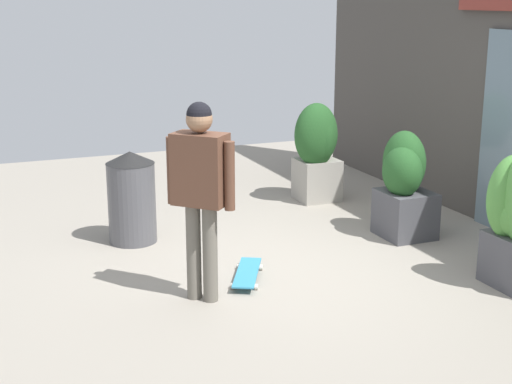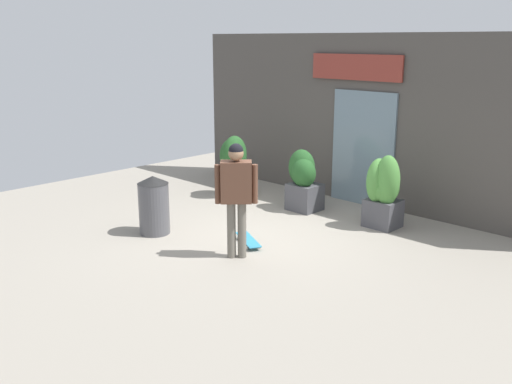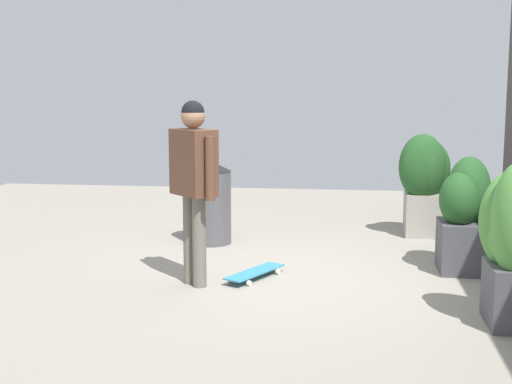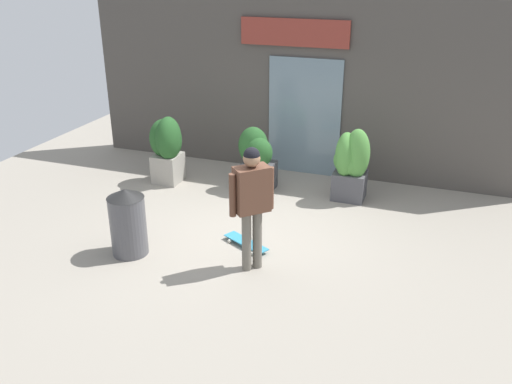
{
  "view_description": "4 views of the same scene",
  "coord_description": "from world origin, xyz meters",
  "px_view_note": "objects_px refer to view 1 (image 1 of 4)",
  "views": [
    {
      "loc": [
        6.25,
        -2.74,
        2.6
      ],
      "look_at": [
        0.28,
        -0.31,
        0.89
      ],
      "focal_mm": 51.88,
      "sensor_mm": 36.0,
      "label": 1
    },
    {
      "loc": [
        6.28,
        -6.51,
        3.21
      ],
      "look_at": [
        0.28,
        -0.31,
        0.89
      ],
      "focal_mm": 39.92,
      "sensor_mm": 36.0,
      "label": 2
    },
    {
      "loc": [
        6.88,
        0.54,
        1.9
      ],
      "look_at": [
        0.28,
        -0.31,
        0.89
      ],
      "focal_mm": 49.71,
      "sensor_mm": 36.0,
      "label": 3
    },
    {
      "loc": [
        2.68,
        -6.99,
        3.97
      ],
      "look_at": [
        0.28,
        -0.31,
        0.89
      ],
      "focal_mm": 38.28,
      "sensor_mm": 36.0,
      "label": 4
    }
  ],
  "objects_px": {
    "planter_box_left": "(317,144)",
    "planter_box_right": "(404,183)",
    "skateboarder": "(200,180)",
    "skateboard": "(247,273)",
    "trash_bin": "(132,197)"
  },
  "relations": [
    {
      "from": "planter_box_left",
      "to": "skateboard",
      "type": "bearing_deg",
      "value": -39.41
    },
    {
      "from": "skateboarder",
      "to": "planter_box_left",
      "type": "distance_m",
      "value": 3.53
    },
    {
      "from": "skateboard",
      "to": "planter_box_right",
      "type": "distance_m",
      "value": 2.24
    },
    {
      "from": "trash_bin",
      "to": "skateboard",
      "type": "bearing_deg",
      "value": 26.32
    },
    {
      "from": "planter_box_right",
      "to": "trash_bin",
      "type": "height_order",
      "value": "planter_box_right"
    },
    {
      "from": "planter_box_right",
      "to": "planter_box_left",
      "type": "bearing_deg",
      "value": -172.42
    },
    {
      "from": "skateboard",
      "to": "trash_bin",
      "type": "bearing_deg",
      "value": 53.86
    },
    {
      "from": "planter_box_left",
      "to": "planter_box_right",
      "type": "bearing_deg",
      "value": 7.58
    },
    {
      "from": "planter_box_left",
      "to": "trash_bin",
      "type": "height_order",
      "value": "planter_box_left"
    },
    {
      "from": "skateboard",
      "to": "planter_box_left",
      "type": "relative_size",
      "value": 0.61
    },
    {
      "from": "skateboard",
      "to": "planter_box_left",
      "type": "height_order",
      "value": "planter_box_left"
    },
    {
      "from": "planter_box_left",
      "to": "trash_bin",
      "type": "relative_size",
      "value": 1.29
    },
    {
      "from": "planter_box_left",
      "to": "trash_bin",
      "type": "xyz_separation_m",
      "value": [
        0.76,
        -2.61,
        -0.24
      ]
    },
    {
      "from": "skateboard",
      "to": "trash_bin",
      "type": "xyz_separation_m",
      "value": [
        -1.51,
        -0.75,
        0.44
      ]
    },
    {
      "from": "skateboarder",
      "to": "planter_box_right",
      "type": "height_order",
      "value": "skateboarder"
    }
  ]
}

